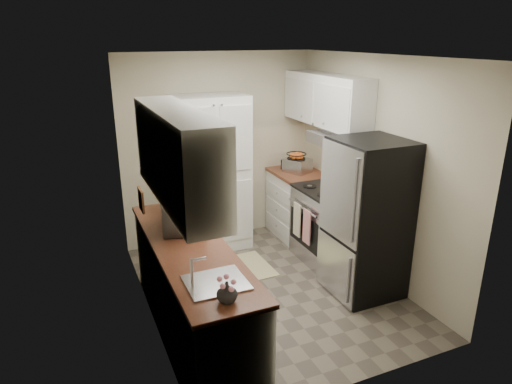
% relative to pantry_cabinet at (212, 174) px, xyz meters
% --- Properties ---
extents(ground, '(3.20, 3.20, 0.00)m').
position_rel_pantry_cabinet_xyz_m(ground, '(0.20, -1.32, -1.00)').
color(ground, '#665B4C').
rests_on(ground, ground).
extents(room_shell, '(2.64, 3.24, 2.52)m').
position_rel_pantry_cabinet_xyz_m(room_shell, '(0.18, -1.32, 0.63)').
color(room_shell, beige).
rests_on(room_shell, ground).
extents(pantry_cabinet, '(0.90, 0.55, 2.00)m').
position_rel_pantry_cabinet_xyz_m(pantry_cabinet, '(0.00, 0.00, 0.00)').
color(pantry_cabinet, white).
rests_on(pantry_cabinet, ground).
extents(base_cabinet_left, '(0.60, 2.30, 0.88)m').
position_rel_pantry_cabinet_xyz_m(base_cabinet_left, '(-0.79, -1.75, -0.56)').
color(base_cabinet_left, white).
rests_on(base_cabinet_left, ground).
extents(countertop_left, '(0.63, 2.33, 0.04)m').
position_rel_pantry_cabinet_xyz_m(countertop_left, '(-0.79, -1.75, -0.10)').
color(countertop_left, brown).
rests_on(countertop_left, base_cabinet_left).
extents(base_cabinet_right, '(0.60, 0.80, 0.88)m').
position_rel_pantry_cabinet_xyz_m(base_cabinet_right, '(1.19, -0.12, -0.56)').
color(base_cabinet_right, white).
rests_on(base_cabinet_right, ground).
extents(countertop_right, '(0.63, 0.83, 0.04)m').
position_rel_pantry_cabinet_xyz_m(countertop_right, '(1.19, -0.12, -0.10)').
color(countertop_right, brown).
rests_on(countertop_right, base_cabinet_right).
extents(electric_range, '(0.71, 0.78, 1.13)m').
position_rel_pantry_cabinet_xyz_m(electric_range, '(1.17, -0.93, -0.52)').
color(electric_range, '#B7B7BC').
rests_on(electric_range, ground).
extents(refrigerator, '(0.70, 0.72, 1.70)m').
position_rel_pantry_cabinet_xyz_m(refrigerator, '(1.14, -1.73, -0.15)').
color(refrigerator, '#B7B7BC').
rests_on(refrigerator, ground).
extents(microwave, '(0.54, 0.68, 0.33)m').
position_rel_pantry_cabinet_xyz_m(microwave, '(-0.71, -1.31, 0.09)').
color(microwave, '#A4A4A9').
rests_on(microwave, countertop_left).
extents(wine_bottle, '(0.08, 0.08, 0.30)m').
position_rel_pantry_cabinet_xyz_m(wine_bottle, '(-0.79, -0.91, 0.07)').
color(wine_bottle, black).
rests_on(wine_bottle, countertop_left).
extents(flower_vase, '(0.17, 0.17, 0.16)m').
position_rel_pantry_cabinet_xyz_m(flower_vase, '(-0.80, -2.73, -0.00)').
color(flower_vase, silver).
rests_on(flower_vase, countertop_left).
extents(cutting_board, '(0.07, 0.25, 0.31)m').
position_rel_pantry_cabinet_xyz_m(cutting_board, '(-0.80, -0.76, 0.07)').
color(cutting_board, '#428A3A').
rests_on(cutting_board, countertop_left).
extents(toaster_oven, '(0.37, 0.41, 0.19)m').
position_rel_pantry_cabinet_xyz_m(toaster_oven, '(1.18, -0.11, 0.02)').
color(toaster_oven, '#A8A9AD').
rests_on(toaster_oven, countertop_right).
extents(fruit_basket, '(0.27, 0.27, 0.11)m').
position_rel_pantry_cabinet_xyz_m(fruit_basket, '(1.15, -0.11, 0.17)').
color(fruit_basket, orange).
rests_on(fruit_basket, toaster_oven).
extents(kitchen_mat, '(0.46, 0.72, 0.01)m').
position_rel_pantry_cabinet_xyz_m(kitchen_mat, '(0.22, -0.75, -0.99)').
color(kitchen_mat, '#C9C386').
rests_on(kitchen_mat, ground).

